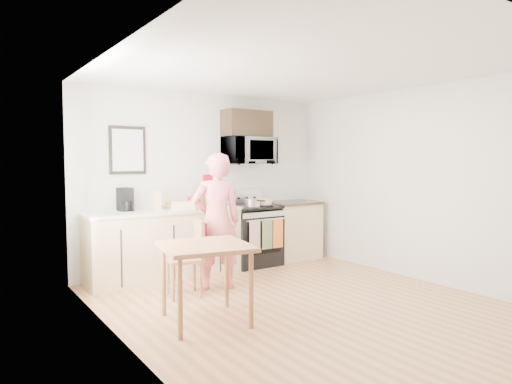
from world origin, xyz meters
TOP-DOWN VIEW (x-y plane):
  - floor at (0.00, 0.00)m, footprint 4.60×4.60m
  - back_wall at (0.00, 2.30)m, footprint 4.00×0.04m
  - left_wall at (-2.00, 0.00)m, footprint 0.04×4.60m
  - right_wall at (2.00, 0.00)m, footprint 0.04×4.60m
  - ceiling at (0.00, 0.00)m, footprint 4.00×4.60m
  - window at (-1.96, 0.80)m, footprint 0.06×1.40m
  - cabinet_left at (-0.80, 2.00)m, footprint 2.10×0.60m
  - countertop_left at (-0.80, 2.00)m, footprint 2.14×0.64m
  - cabinet_right at (1.43, 2.00)m, footprint 0.84×0.60m
  - countertop_right at (1.43, 2.00)m, footprint 0.88×0.64m
  - range at (0.63, 1.98)m, footprint 0.76×0.70m
  - microwave at (0.63, 2.08)m, footprint 0.76×0.51m
  - upper_cabinet at (0.63, 2.12)m, footprint 0.76×0.35m
  - wall_art at (-1.20, 2.28)m, footprint 0.50×0.04m
  - wall_trivet at (0.05, 2.28)m, footprint 0.20×0.02m
  - person at (-0.47, 1.14)m, footprint 0.72×0.58m
  - dining_table at (-1.15, 0.16)m, footprint 0.86×0.86m
  - chair at (-0.83, 1.03)m, footprint 0.50×0.46m
  - knife_block at (-0.13, 2.22)m, footprint 0.14×0.16m
  - utensil_crock at (-0.32, 2.12)m, footprint 0.13×0.13m
  - fruit_bowl at (-0.63, 2.18)m, footprint 0.25×0.25m
  - milk_carton at (-0.90, 2.00)m, footprint 0.12×0.12m
  - coffee_maker at (-1.28, 2.18)m, footprint 0.17×0.26m
  - bread_bag at (-0.59, 1.86)m, footprint 0.35×0.24m
  - cake at (0.76, 1.84)m, footprint 0.29×0.29m
  - kettle at (0.35, 2.18)m, footprint 0.21×0.21m
  - pot at (0.51, 1.79)m, footprint 0.22×0.38m

SIDE VIEW (x-z plane):
  - floor at x=0.00m, z-range 0.00..0.00m
  - range at x=0.63m, z-range -0.14..1.02m
  - cabinet_left at x=-0.80m, z-range 0.00..0.90m
  - cabinet_right at x=1.43m, z-range 0.00..0.90m
  - chair at x=-0.83m, z-range 0.13..1.04m
  - dining_table at x=-1.15m, z-range 0.30..1.09m
  - person at x=-0.47m, z-range 0.00..1.71m
  - countertop_left at x=-0.80m, z-range 0.90..0.94m
  - countertop_right at x=1.43m, z-range 0.90..0.94m
  - cake at x=0.76m, z-range 0.92..1.02m
  - fruit_bowl at x=-0.63m, z-range 0.93..1.03m
  - pot at x=0.51m, z-range 0.93..1.04m
  - bread_bag at x=-0.59m, z-range 0.94..1.06m
  - kettle at x=0.35m, z-range 0.91..1.17m
  - knife_block at x=-0.13m, z-range 0.94..1.14m
  - milk_carton at x=-0.90m, z-range 0.94..1.20m
  - coffee_maker at x=-1.28m, z-range 0.93..1.24m
  - utensil_crock at x=-0.32m, z-range 0.90..1.28m
  - back_wall at x=0.00m, z-range 0.00..2.60m
  - left_wall at x=-2.00m, z-range 0.00..2.60m
  - right_wall at x=2.00m, z-range 0.00..2.60m
  - wall_trivet at x=0.05m, z-range 1.20..1.40m
  - window at x=-1.96m, z-range 0.80..2.30m
  - wall_art at x=-1.20m, z-range 1.43..2.08m
  - microwave at x=0.63m, z-range 1.55..1.97m
  - upper_cabinet at x=0.63m, z-range 1.98..2.38m
  - ceiling at x=0.00m, z-range 2.58..2.62m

